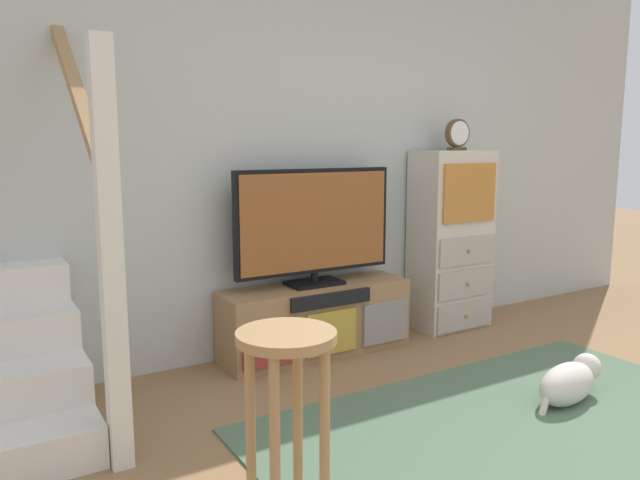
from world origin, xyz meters
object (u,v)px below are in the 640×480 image
television (315,224)px  side_cabinet (451,240)px  desk_clock (457,135)px  bar_stool_near (287,389)px  media_console (317,320)px  dog (570,382)px

television → side_cabinet: side_cabinet is taller
desk_clock → bar_stool_near: desk_clock is taller
media_console → side_cabinet: side_cabinet is taller
television → media_console: bearing=-90.0°
dog → bar_stool_near: bearing=-172.8°
media_console → dog: bearing=-60.7°
side_cabinet → bar_stool_near: (-2.25, -1.61, -0.10)m
television → desk_clock: (1.19, -0.03, 0.58)m
side_cabinet → bar_stool_near: bearing=-144.4°
bar_stool_near → dog: 1.90m
television → bar_stool_near: bearing=-123.3°
side_cabinet → television: bearing=179.3°
television → desk_clock: desk_clock is taller
side_cabinet → dog: size_ratio=2.46×
bar_stool_near → television: bearing=56.7°
side_cabinet → dog: (-0.41, -1.38, -0.55)m
bar_stool_near → dog: bar_stool_near is taller
dog → television: bearing=118.9°
desk_clock → side_cabinet: bearing=129.2°
bar_stool_near → dog: bearing=7.2°
dog → media_console: bearing=119.3°
side_cabinet → bar_stool_near: 2.77m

